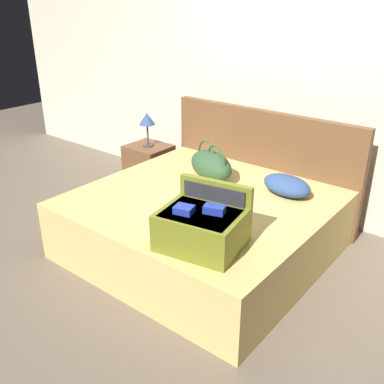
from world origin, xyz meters
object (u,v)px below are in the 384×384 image
duffel_bag (211,165)px  hard_case_large (202,226)px  pillow_near_headboard (287,185)px  table_lamp (147,121)px  nightstand (149,168)px  bed (202,225)px

duffel_bag → hard_case_large: bearing=-56.5°
pillow_near_headboard → table_lamp: (-1.74, 0.17, 0.22)m
nightstand → table_lamp: size_ratio=1.44×
hard_case_large → table_lamp: bearing=133.4°
pillow_near_headboard → table_lamp: 1.76m
bed → hard_case_large: 0.84m
pillow_near_headboard → nightstand: (-1.74, 0.17, -0.32)m
nightstand → hard_case_large: bearing=-36.5°
bed → duffel_bag: size_ratio=3.34×
duffel_bag → table_lamp: (-1.05, 0.29, 0.16)m
hard_case_large → table_lamp: hard_case_large is taller
bed → hard_case_large: size_ratio=3.26×
duffel_bag → table_lamp: table_lamp is taller
pillow_near_headboard → table_lamp: bearing=174.5°
table_lamp → duffel_bag: bearing=-15.4°
nightstand → pillow_near_headboard: bearing=-5.5°
pillow_near_headboard → nightstand: size_ratio=0.84×
bed → hard_case_large: hard_case_large is taller
bed → pillow_near_headboard: (0.50, 0.49, 0.33)m
pillow_near_headboard → nightstand: bearing=174.5°
duffel_bag → nightstand: bearing=164.6°
hard_case_large → duffel_bag: size_ratio=1.03×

